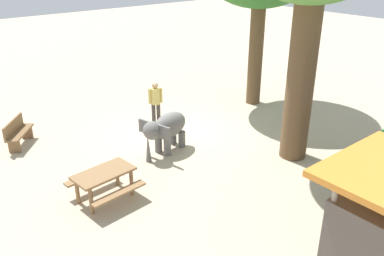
% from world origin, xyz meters
% --- Properties ---
extents(ground_plane, '(60.00, 60.00, 0.00)m').
position_xyz_m(ground_plane, '(0.00, 0.00, 0.00)').
color(ground_plane, '#BAA88C').
extents(elephant, '(1.81, 1.25, 1.24)m').
position_xyz_m(elephant, '(1.07, 0.95, 0.79)').
color(elephant, slate).
rests_on(elephant, ground_plane).
extents(person_handler, '(0.48, 0.32, 1.62)m').
position_xyz_m(person_handler, '(0.13, -0.99, 0.95)').
color(person_handler, '#3F3833').
rests_on(person_handler, ground_plane).
extents(wooden_bench, '(1.20, 1.33, 0.88)m').
position_xyz_m(wooden_bench, '(4.54, -2.44, 0.47)').
color(wooden_bench, brown).
rests_on(wooden_bench, ground_plane).
extents(picnic_table_near, '(1.64, 1.62, 0.78)m').
position_xyz_m(picnic_table_near, '(3.85, 2.11, 0.59)').
color(picnic_table_near, olive).
rests_on(picnic_table_near, ground_plane).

